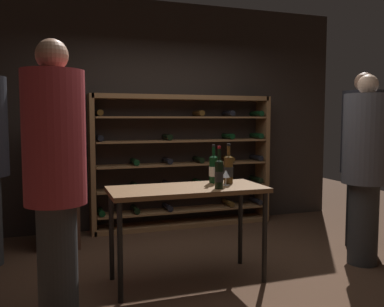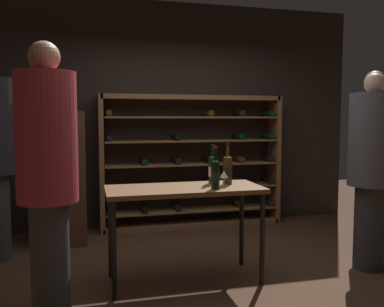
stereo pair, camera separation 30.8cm
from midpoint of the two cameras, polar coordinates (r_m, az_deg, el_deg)
ground_plane at (r=4.05m, az=4.89°, el=-16.16°), size 9.80×9.80×0.00m
back_wall at (r=5.61m, az=-1.40°, el=5.35°), size 5.21×0.10×3.00m
wine_rack at (r=5.50m, az=1.86°, el=-1.25°), size 2.45×0.32×1.76m
tasting_table at (r=3.64m, az=1.40°, el=-6.08°), size 1.37×0.60×0.85m
person_bystander_dark_jacket at (r=4.91m, az=25.46°, el=0.09°), size 0.46×0.46×1.96m
person_guest_khaki at (r=3.05m, az=-16.77°, el=-1.87°), size 0.43×0.43×1.99m
person_bystander_red_print at (r=4.32m, az=25.63°, el=-1.10°), size 0.44×0.44×1.88m
display_cabinet at (r=4.88m, az=-15.38°, el=-3.36°), size 0.44×0.36×1.54m
wine_bottle_red_label at (r=3.80m, az=7.30°, el=-2.21°), size 0.09×0.09×0.37m
wine_bottle_gold_foil at (r=3.52m, az=5.78°, el=-2.83°), size 0.07×0.07×0.37m
wine_bottle_amber_reserve at (r=3.84m, az=5.24°, el=-2.14°), size 0.09×0.09×0.36m
wine_glass_stemmed_right at (r=3.70m, az=6.86°, el=-2.99°), size 0.08×0.08×0.14m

